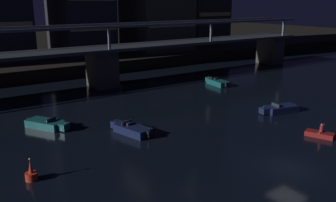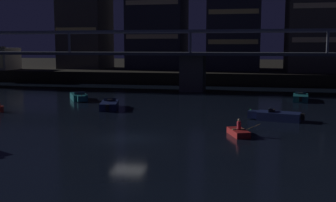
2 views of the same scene
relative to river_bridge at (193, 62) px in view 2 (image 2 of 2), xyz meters
name	(u,v)px [view 2 (image 2 of 2)]	position (x,y,z in m)	size (l,w,h in m)	color
ground_plane	(128,138)	(0.00, -34.64, -4.42)	(400.00, 400.00, 0.00)	black
far_riverbank	(218,68)	(0.00, 48.01, -3.32)	(240.00, 80.00, 2.20)	black
river_bridge	(193,62)	(0.00, 0.00, 0.00)	(83.20, 6.40, 9.38)	#4C4944
speedboat_near_right	(276,116)	(11.45, -24.47, -4.00)	(5.22, 2.55, 1.16)	#19234C
speedboat_mid_center	(301,98)	(15.26, -9.33, -4.00)	(2.21, 5.23, 1.16)	#196066
speedboat_mid_right	(79,97)	(-12.90, -14.28, -4.00)	(3.71, 4.83, 1.16)	#196066
speedboat_far_left	(109,105)	(-6.45, -20.71, -4.00)	(2.70, 5.20, 1.16)	#19234C
dinghy_with_paddler	(238,132)	(8.17, -31.92, -4.14)	(2.68, 2.82, 1.36)	maroon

